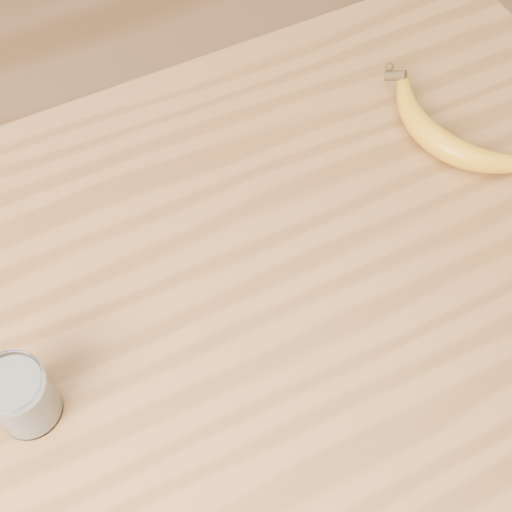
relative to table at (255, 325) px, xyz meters
name	(u,v)px	position (x,y,z in m)	size (l,w,h in m)	color
table	(255,325)	(0.00, 0.00, 0.00)	(1.20, 0.80, 0.90)	olive
smoothie_glass	(21,397)	(-0.31, -0.04, 0.17)	(0.07, 0.07, 0.09)	white
banana	(440,144)	(0.33, 0.07, 0.15)	(0.12, 0.32, 0.04)	orange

